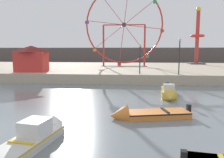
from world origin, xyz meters
TOP-DOWN VIEW (x-y plane):
  - quay_promenade at (0.00, 27.91)m, footprint 110.00×24.62m
  - distant_town_skyline at (0.00, 51.51)m, footprint 140.00×3.00m
  - motorboat_orange_hull at (8.15, 3.34)m, footprint 4.77×2.26m
  - motorboat_mustard_yellow at (10.58, 9.32)m, footprint 1.50×4.65m
  - motorboat_pale_grey at (3.74, -0.26)m, footprint 1.98×4.98m
  - ferris_wheel_red_frame at (6.07, 28.78)m, footprint 12.88×1.20m
  - drop_tower_red_tower at (19.81, 36.20)m, footprint 2.80×2.80m
  - carnival_booth_red_striped at (-5.14, 18.33)m, footprint 4.15×3.06m
  - promenade_lamp_near at (12.70, 16.39)m, footprint 0.32×0.32m
  - promenade_lamp_far at (8.40, 16.65)m, footprint 0.32×0.32m

SIDE VIEW (x-z plane):
  - motorboat_orange_hull at x=8.15m, z-range -0.43..0.81m
  - motorboat_pale_grey at x=3.74m, z-range -0.41..0.98m
  - motorboat_mustard_yellow at x=10.58m, z-range -0.30..0.99m
  - quay_promenade at x=0.00m, z-range 0.00..1.10m
  - distant_town_skyline at x=0.00m, z-range 0.00..4.40m
  - carnival_booth_red_striped at x=-5.14m, z-range 1.17..4.42m
  - promenade_lamp_far at x=8.40m, z-range 1.67..5.06m
  - promenade_lamp_near at x=12.70m, z-range 1.71..5.74m
  - drop_tower_red_tower at x=19.81m, z-range 0.33..11.13m
  - ferris_wheel_red_frame at x=6.07m, z-range 1.13..14.27m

